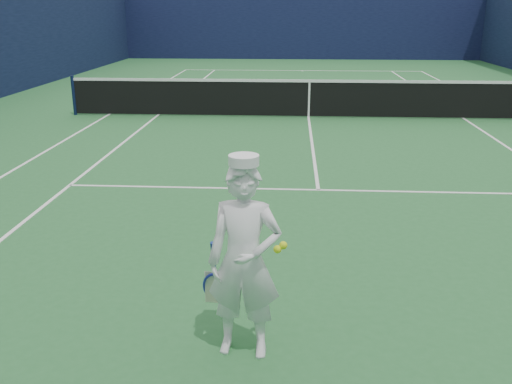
% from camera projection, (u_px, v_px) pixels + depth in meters
% --- Properties ---
extents(ground, '(80.00, 80.00, 0.00)m').
position_uv_depth(ground, '(309.00, 117.00, 15.30)').
color(ground, '#25622F').
rests_on(ground, ground).
extents(court_markings, '(11.03, 23.83, 0.01)m').
position_uv_depth(court_markings, '(309.00, 117.00, 15.29)').
color(court_markings, white).
rests_on(court_markings, ground).
extents(windscreen_fence, '(20.12, 36.12, 4.00)m').
position_uv_depth(windscreen_fence, '(311.00, 41.00, 14.68)').
color(windscreen_fence, '#0E1335').
rests_on(windscreen_fence, ground).
extents(tennis_net, '(12.88, 0.09, 1.07)m').
position_uv_depth(tennis_net, '(309.00, 97.00, 15.12)').
color(tennis_net, '#141E4C').
rests_on(tennis_net, ground).
extents(tennis_player, '(0.76, 0.51, 1.74)m').
position_uv_depth(tennis_player, '(244.00, 261.00, 4.66)').
color(tennis_player, white).
rests_on(tennis_player, ground).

